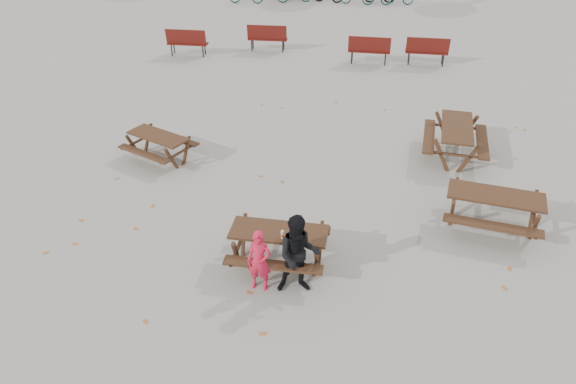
% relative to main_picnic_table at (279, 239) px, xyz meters
% --- Properties ---
extents(ground, '(80.00, 80.00, 0.00)m').
position_rel_main_picnic_table_xyz_m(ground, '(0.00, 0.00, -0.59)').
color(ground, gray).
rests_on(ground, ground).
extents(main_picnic_table, '(1.80, 1.45, 0.78)m').
position_rel_main_picnic_table_xyz_m(main_picnic_table, '(0.00, 0.00, 0.00)').
color(main_picnic_table, '#352013').
rests_on(main_picnic_table, ground).
extents(food_tray, '(0.18, 0.11, 0.03)m').
position_rel_main_picnic_table_xyz_m(food_tray, '(0.25, -0.16, 0.21)').
color(food_tray, white).
rests_on(food_tray, main_picnic_table).
extents(bread_roll, '(0.14, 0.06, 0.05)m').
position_rel_main_picnic_table_xyz_m(bread_roll, '(0.25, -0.16, 0.25)').
color(bread_roll, tan).
rests_on(bread_roll, food_tray).
extents(soda_bottle, '(0.07, 0.07, 0.17)m').
position_rel_main_picnic_table_xyz_m(soda_bottle, '(0.10, -0.20, 0.26)').
color(soda_bottle, silver).
rests_on(soda_bottle, main_picnic_table).
extents(child, '(0.45, 0.31, 1.21)m').
position_rel_main_picnic_table_xyz_m(child, '(-0.22, -0.71, 0.02)').
color(child, red).
rests_on(child, ground).
extents(adult, '(0.87, 0.74, 1.56)m').
position_rel_main_picnic_table_xyz_m(adult, '(0.47, -0.65, 0.19)').
color(adult, black).
rests_on(adult, ground).
extents(picnic_table_east, '(2.11, 1.80, 0.82)m').
position_rel_main_picnic_table_xyz_m(picnic_table_east, '(4.12, 1.90, -0.18)').
color(picnic_table_east, '#352013').
rests_on(picnic_table_east, ground).
extents(picnic_table_north, '(1.96, 1.80, 0.68)m').
position_rel_main_picnic_table_xyz_m(picnic_table_north, '(-3.72, 3.58, -0.25)').
color(picnic_table_north, '#352013').
rests_on(picnic_table_north, ground).
extents(picnic_table_far, '(1.71, 2.06, 0.84)m').
position_rel_main_picnic_table_xyz_m(picnic_table_far, '(3.61, 5.00, -0.17)').
color(picnic_table_far, '#352013').
rests_on(picnic_table_far, ground).
extents(park_bench_row, '(10.32, 1.62, 1.03)m').
position_rel_main_picnic_table_xyz_m(park_bench_row, '(-1.02, 11.97, -0.07)').
color(park_bench_row, maroon).
rests_on(park_bench_row, ground).
extents(fallen_leaves, '(11.00, 11.00, 0.01)m').
position_rel_main_picnic_table_xyz_m(fallen_leaves, '(0.50, 2.50, -0.58)').
color(fallen_leaves, '#B1612A').
rests_on(fallen_leaves, ground).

